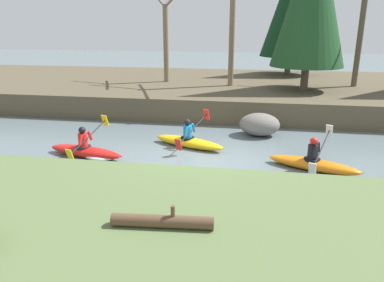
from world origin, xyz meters
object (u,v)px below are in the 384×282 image
(boulder_midstream, at_px, (259,124))
(driftwood_log, at_px, (162,221))
(kayaker_trailing, at_px, (88,151))
(kayaker_lead, at_px, (314,163))
(kayaker_middle, at_px, (189,141))

(boulder_midstream, relative_size, driftwood_log, 0.81)
(kayaker_trailing, bearing_deg, boulder_midstream, 43.92)
(kayaker_lead, bearing_deg, boulder_midstream, 136.52)
(kayaker_trailing, distance_m, boulder_midstream, 6.46)
(boulder_midstream, bearing_deg, kayaker_middle, -142.70)
(kayaker_trailing, xyz_separation_m, driftwood_log, (3.69, -4.83, 0.50))
(driftwood_log, bearing_deg, boulder_midstream, 72.78)
(kayaker_trailing, height_order, boulder_midstream, kayaker_trailing)
(kayaker_middle, height_order, driftwood_log, kayaker_middle)
(driftwood_log, bearing_deg, kayaker_middle, 90.69)
(kayaker_lead, height_order, boulder_midstream, kayaker_lead)
(kayaker_middle, distance_m, kayaker_trailing, 3.44)
(boulder_midstream, distance_m, driftwood_log, 8.42)
(kayaker_lead, relative_size, boulder_midstream, 1.77)
(kayaker_trailing, distance_m, driftwood_log, 6.09)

